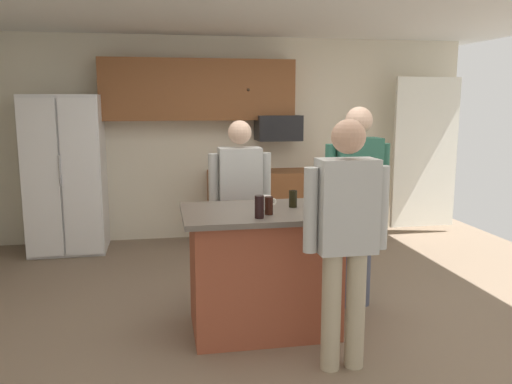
# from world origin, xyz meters

# --- Properties ---
(floor) EXTENTS (7.04, 7.04, 0.00)m
(floor) POSITION_xyz_m (0.00, 0.00, 0.00)
(floor) COLOR #7F6B56
(floor) RESTS_ON ground
(back_wall) EXTENTS (6.40, 0.10, 2.60)m
(back_wall) POSITION_xyz_m (0.00, 2.80, 1.30)
(back_wall) COLOR beige
(back_wall) RESTS_ON ground
(french_door_window_panel) EXTENTS (0.90, 0.06, 2.00)m
(french_door_window_panel) POSITION_xyz_m (2.60, 2.40, 1.10)
(french_door_window_panel) COLOR white
(french_door_window_panel) RESTS_ON ground
(cabinet_run_upper) EXTENTS (2.40, 0.38, 0.75)m
(cabinet_run_upper) POSITION_xyz_m (-0.40, 2.60, 1.93)
(cabinet_run_upper) COLOR brown
(cabinet_run_lower) EXTENTS (1.80, 0.63, 0.90)m
(cabinet_run_lower) POSITION_xyz_m (0.60, 2.48, 0.45)
(cabinet_run_lower) COLOR brown
(cabinet_run_lower) RESTS_ON ground
(refrigerator) EXTENTS (0.87, 0.76, 1.86)m
(refrigerator) POSITION_xyz_m (-2.00, 2.38, 0.93)
(refrigerator) COLOR white
(refrigerator) RESTS_ON ground
(microwave_over_range) EXTENTS (0.56, 0.40, 0.32)m
(microwave_over_range) POSITION_xyz_m (0.60, 2.50, 1.45)
(microwave_over_range) COLOR black
(kitchen_island) EXTENTS (1.24, 0.85, 0.96)m
(kitchen_island) POSITION_xyz_m (-0.13, -0.21, 0.49)
(kitchen_island) COLOR #9E4C33
(kitchen_island) RESTS_ON ground
(person_guest_right) EXTENTS (0.57, 0.22, 1.62)m
(person_guest_right) POSITION_xyz_m (-0.19, 0.56, 0.93)
(person_guest_right) COLOR #383842
(person_guest_right) RESTS_ON ground
(person_host_foreground) EXTENTS (0.57, 0.23, 1.74)m
(person_host_foreground) POSITION_xyz_m (0.75, 0.11, 1.01)
(person_host_foreground) COLOR #4C5166
(person_host_foreground) RESTS_ON ground
(person_guest_left) EXTENTS (0.57, 0.22, 1.67)m
(person_guest_left) POSITION_xyz_m (0.27, -0.91, 0.96)
(person_guest_left) COLOR tan
(person_guest_left) RESTS_ON ground
(glass_pilsner) EXTENTS (0.06, 0.06, 0.13)m
(glass_pilsner) POSITION_xyz_m (-0.12, -0.38, 1.03)
(glass_pilsner) COLOR black
(glass_pilsner) RESTS_ON kitchen_island
(tumbler_amber) EXTENTS (0.07, 0.07, 0.16)m
(tumbler_amber) POSITION_xyz_m (-0.21, -0.49, 1.04)
(tumbler_amber) COLOR black
(tumbler_amber) RESTS_ON kitchen_island
(glass_dark_ale) EXTENTS (0.06, 0.06, 0.13)m
(glass_dark_ale) POSITION_xyz_m (0.12, -0.15, 1.03)
(glass_dark_ale) COLOR black
(glass_dark_ale) RESTS_ON kitchen_island
(mug_blue_stoneware) EXTENTS (0.13, 0.08, 0.11)m
(mug_blue_stoneware) POSITION_xyz_m (-0.11, -0.19, 1.01)
(mug_blue_stoneware) COLOR white
(mug_blue_stoneware) RESTS_ON kitchen_island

